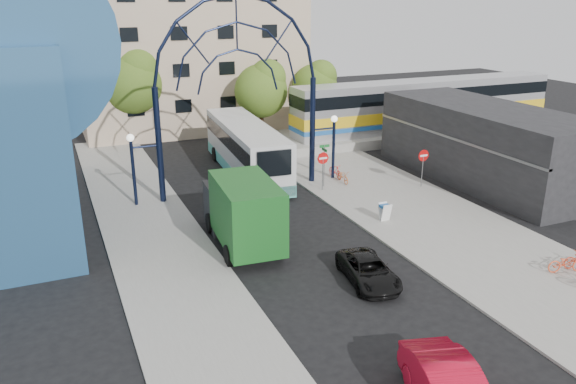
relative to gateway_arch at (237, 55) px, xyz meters
name	(u,v)px	position (x,y,z in m)	size (l,w,h in m)	color
ground	(349,291)	(0.00, -14.00, -8.56)	(120.00, 120.00, 0.00)	black
sidewalk_east	(442,227)	(8.00, -10.00, -8.50)	(8.00, 56.00, 0.12)	gray
plaza_west	(167,259)	(-6.50, -8.00, -8.50)	(5.00, 50.00, 0.12)	gray
gateway_arch	(237,55)	(0.00, 0.00, 0.00)	(13.64, 0.44, 12.10)	black
stop_sign	(323,162)	(4.80, -2.00, -6.56)	(0.80, 0.07, 2.50)	slate
do_not_enter_sign	(423,159)	(11.00, -4.00, -6.58)	(0.76, 0.07, 2.48)	slate
street_name_sign	(324,157)	(5.20, -1.40, -6.43)	(0.70, 0.70, 2.80)	slate
sandwich_board	(385,210)	(5.60, -8.02, -7.81)	(0.55, 0.61, 0.99)	white
commercial_block_east	(485,144)	(16.00, -4.00, -6.06)	(6.00, 16.00, 5.00)	black
apartment_block	(187,51)	(2.00, 20.97, -1.55)	(20.00, 12.10, 14.00)	tan
train_platform	(423,132)	(20.00, 8.00, -8.16)	(32.00, 5.00, 0.80)	gray
train_car	(426,104)	(20.00, 8.00, -5.66)	(25.10, 3.05, 4.20)	#B7B7BC
tree_north_a	(263,88)	(6.12, 11.93, -3.95)	(4.48, 4.48, 7.00)	#382314
tree_north_b	(133,80)	(-3.88, 15.93, -3.29)	(5.12, 5.12, 8.00)	#382314
tree_north_c	(316,84)	(12.12, 13.93, -4.28)	(4.16, 4.16, 6.50)	#382314
city_bus	(246,148)	(1.61, 3.56, -6.70)	(3.84, 13.12, 3.56)	silver
green_truck	(242,211)	(-2.54, -7.58, -6.77)	(3.16, 7.26, 3.58)	black
black_suv	(368,270)	(1.16, -13.63, -8.00)	(1.86, 4.03, 1.12)	black
bike_near_a	(343,176)	(6.75, -1.16, -8.03)	(0.55, 1.56, 0.82)	#CF6229
bike_near_b	(335,171)	(6.77, 0.00, -7.96)	(0.45, 1.58, 0.95)	#F23630
bike_far_c	(567,263)	(9.70, -16.55, -7.97)	(0.62, 1.78, 0.94)	#E3532D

